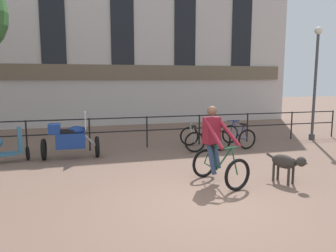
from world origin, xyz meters
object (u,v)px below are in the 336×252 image
(parked_motorcycle, at_px, (70,139))
(parked_bicycle_mid_right, at_px, (238,136))
(parked_scooter, at_px, (2,147))
(cyclist_with_bike, at_px, (216,149))
(parked_bicycle_near_lamp, at_px, (192,138))
(parked_bicycle_mid_left, at_px, (216,137))
(street_lamp, at_px, (316,77))
(dog, at_px, (287,162))

(parked_motorcycle, xyz_separation_m, parked_bicycle_mid_right, (5.51, 0.28, -0.20))
(parked_scooter, bearing_deg, cyclist_with_bike, -135.94)
(cyclist_with_bike, relative_size, parked_scooter, 1.27)
(parked_bicycle_near_lamp, bearing_deg, parked_scooter, 12.89)
(parked_bicycle_near_lamp, xyz_separation_m, parked_scooter, (-5.62, -0.31, 0.10))
(cyclist_with_bike, height_order, parked_bicycle_mid_left, cyclist_with_bike)
(street_lamp, bearing_deg, cyclist_with_bike, -146.11)
(dog, distance_m, parked_bicycle_mid_left, 3.92)
(cyclist_with_bike, xyz_separation_m, parked_bicycle_near_lamp, (0.66, 3.41, -0.41))
(parked_motorcycle, relative_size, parked_bicycle_near_lamp, 1.34)
(dog, relative_size, parked_bicycle_mid_right, 0.86)
(cyclist_with_bike, height_order, street_lamp, street_lamp)
(parked_bicycle_mid_left, height_order, parked_scooter, parked_scooter)
(cyclist_with_bike, relative_size, dog, 1.71)
(cyclist_with_bike, distance_m, street_lamp, 6.96)
(cyclist_with_bike, distance_m, parked_scooter, 5.86)
(parked_bicycle_mid_left, height_order, parked_bicycle_mid_right, same)
(parked_bicycle_near_lamp, height_order, street_lamp, street_lamp)
(parked_bicycle_mid_right, bearing_deg, parked_motorcycle, -1.77)
(street_lamp, bearing_deg, parked_bicycle_mid_left, -174.95)
(dog, height_order, street_lamp, street_lamp)
(cyclist_with_bike, xyz_separation_m, street_lamp, (5.62, 3.78, 1.58))
(parked_motorcycle, height_order, parked_bicycle_mid_left, parked_motorcycle)
(dog, height_order, parked_scooter, parked_scooter)
(cyclist_with_bike, height_order, dog, cyclist_with_bike)
(dog, distance_m, parked_scooter, 7.37)
(street_lamp, bearing_deg, parked_motorcycle, -175.79)
(parked_bicycle_near_lamp, bearing_deg, parked_motorcycle, 13.98)
(cyclist_with_bike, bearing_deg, parked_motorcycle, 119.27)
(parked_motorcycle, bearing_deg, cyclist_with_bike, -133.99)
(street_lamp, bearing_deg, parked_bicycle_near_lamp, -175.81)
(cyclist_with_bike, distance_m, parked_bicycle_near_lamp, 3.50)
(street_lamp, bearing_deg, parked_scooter, -176.36)
(parked_bicycle_mid_left, relative_size, parked_scooter, 0.86)
(cyclist_with_bike, distance_m, parked_bicycle_mid_left, 3.75)
(cyclist_with_bike, distance_m, parked_bicycle_mid_right, 4.16)
(parked_motorcycle, height_order, street_lamp, street_lamp)
(dog, xyz_separation_m, parked_bicycle_mid_right, (0.88, 3.92, -0.11))
(parked_bicycle_mid_right, relative_size, street_lamp, 0.28)
(dog, relative_size, parked_scooter, 0.74)
(dog, xyz_separation_m, parked_motorcycle, (-4.63, 3.64, 0.09))
(parked_motorcycle, distance_m, parked_bicycle_mid_left, 4.68)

